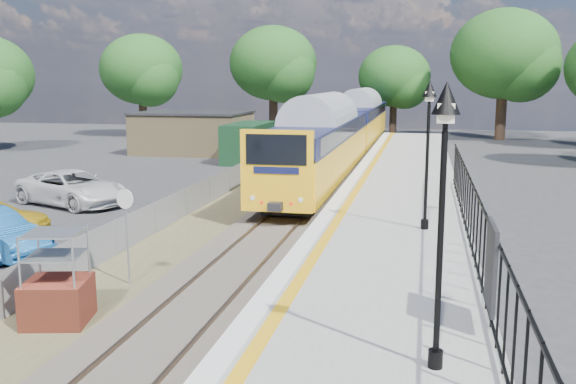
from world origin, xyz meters
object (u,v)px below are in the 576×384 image
(victorian_lamp_south, at_px, (444,160))
(brick_plinth, at_px, (57,280))
(train, at_px, (346,128))
(speed_sign, at_px, (126,221))
(car_white, at_px, (72,188))
(victorian_lamp_north, at_px, (429,120))

(victorian_lamp_south, relative_size, brick_plinth, 2.08)
(train, distance_m, speed_sign, 27.53)
(car_white, bearing_deg, brick_plinth, -129.26)
(victorian_lamp_south, relative_size, victorian_lamp_north, 1.00)
(victorian_lamp_north, bearing_deg, brick_plinth, -137.11)
(train, height_order, car_white, train)
(victorian_lamp_north, distance_m, car_white, 16.63)
(victorian_lamp_south, distance_m, train, 33.27)
(victorian_lamp_north, distance_m, speed_sign, 9.42)
(brick_plinth, bearing_deg, car_white, 119.18)
(train, xyz_separation_m, brick_plinth, (-2.83, -30.30, -1.28))
(speed_sign, xyz_separation_m, car_white, (-7.54, 10.03, -1.04))
(victorian_lamp_north, bearing_deg, victorian_lamp_south, -88.85)
(brick_plinth, bearing_deg, victorian_lamp_south, -16.41)
(speed_sign, bearing_deg, victorian_lamp_north, 44.00)
(victorian_lamp_south, xyz_separation_m, train, (-5.50, 32.75, -1.96))
(victorian_lamp_south, xyz_separation_m, speed_sign, (-8.00, 5.34, -2.49))
(brick_plinth, relative_size, speed_sign, 0.82)
(car_white, bearing_deg, train, -8.45)
(victorian_lamp_north, xyz_separation_m, train, (-5.30, 22.75, -1.96))
(brick_plinth, bearing_deg, speed_sign, 83.58)
(victorian_lamp_north, relative_size, train, 0.11)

